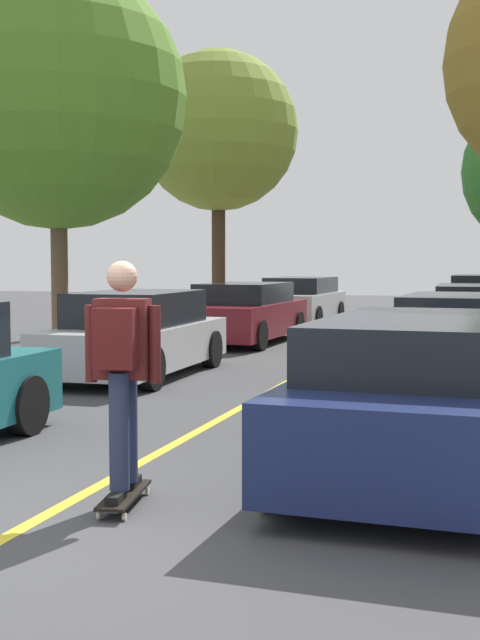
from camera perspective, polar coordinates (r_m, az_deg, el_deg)
The scene contains 12 objects.
ground at distance 6.38m, azimuth -13.76°, elevation -13.07°, with size 80.00×80.00×0.00m, color #424244.
center_line at distance 9.91m, azimuth -1.63°, elevation -6.79°, with size 0.12×39.20×0.01m, color gold.
parked_car_left_near at distance 13.77m, azimuth -6.93°, elevation -1.01°, with size 1.92×4.23×1.36m.
parked_car_left_far at distance 19.19m, azimuth 0.23°, elevation 0.44°, with size 2.02×4.45×1.35m.
parked_car_left_farthest at distance 24.49m, azimuth 4.04°, elevation 1.25°, with size 2.00×4.13×1.38m.
parked_car_right_nearest at distance 7.77m, azimuth 12.08°, elevation -4.79°, with size 2.02×4.71×1.37m.
parked_car_right_near at distance 13.40m, azimuth 14.36°, elevation -1.28°, with size 1.93×4.33×1.35m.
parked_car_right_far at distance 19.93m, azimuth 15.39°, elevation 0.40°, with size 2.05×4.56×1.31m.
street_tree_left_nearest at distance 15.22m, azimuth -12.16°, elevation 14.26°, with size 4.43×4.43×6.68m.
street_tree_left_near at distance 22.97m, azimuth -1.46°, elevation 12.49°, with size 4.21×4.21×7.23m.
skateboard at distance 6.63m, azimuth -7.76°, elevation -11.55°, with size 0.36×0.87×0.10m.
skateboarder at distance 6.40m, azimuth -7.93°, elevation -2.82°, with size 0.59×0.71×1.75m.
Camera 1 is at (3.18, -5.20, 1.86)m, focal length 47.78 mm.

